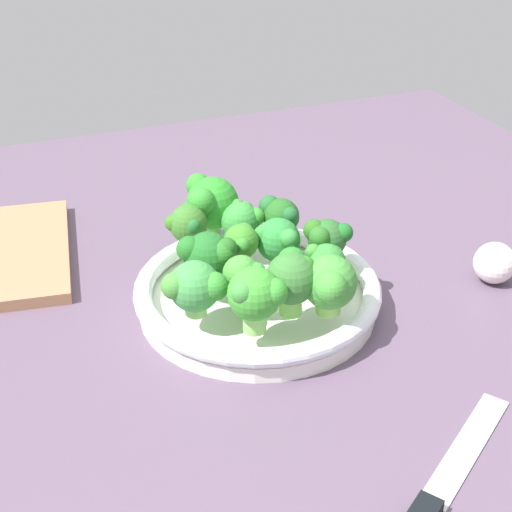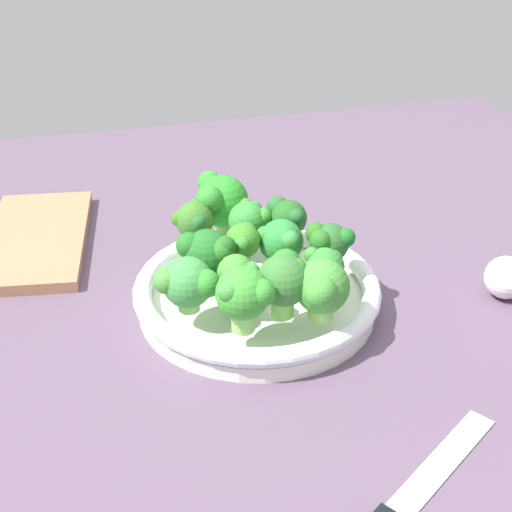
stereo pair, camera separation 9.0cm
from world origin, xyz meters
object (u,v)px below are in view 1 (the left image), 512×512
broccoli_floret_6 (327,263)px  broccoli_floret_9 (280,217)px  broccoli_floret_11 (194,287)px  broccoli_floret_13 (256,295)px  broccoli_floret_3 (210,202)px  broccoli_floret_8 (188,224)px  broccoli_floret_0 (244,277)px  broccoli_floret_7 (326,239)px  garlic_bulb (495,263)px  knife (431,503)px  bowl (256,292)px  cutting_board (19,252)px  broccoli_floret_12 (209,256)px  broccoli_floret_1 (278,240)px  broccoli_floret_2 (290,277)px  broccoli_floret_5 (242,242)px  broccoli_floret_4 (243,219)px  broccoli_floret_10 (329,283)px

broccoli_floret_6 → broccoli_floret_9: 11.37cm
broccoli_floret_11 → broccoli_floret_13: bearing=-136.5°
broccoli_floret_3 → broccoli_floret_8: bearing=130.2°
broccoli_floret_0 → broccoli_floret_7: 12.25cm
garlic_bulb → broccoli_floret_7: bearing=78.7°
knife → bowl: bearing=4.6°
cutting_board → garlic_bulb: 62.49cm
broccoli_floret_7 → broccoli_floret_12: (1.99, 14.03, -0.35)cm
broccoli_floret_6 → cutting_board: 42.81cm
broccoli_floret_8 → broccoli_floret_12: broccoli_floret_8 is taller
broccoli_floret_6 → broccoli_floret_12: bearing=66.1°
broccoli_floret_3 → broccoli_floret_6: size_ratio=1.49×
broccoli_floret_9 → cutting_board: size_ratio=0.24×
broccoli_floret_1 → broccoli_floret_7: bearing=-121.8°
broccoli_floret_2 → broccoli_floret_12: 10.96cm
broccoli_floret_5 → broccoli_floret_8: broccoli_floret_8 is taller
bowl → broccoli_floret_4: 9.91cm
broccoli_floret_13 → broccoli_floret_2: bearing=-67.4°
broccoli_floret_0 → broccoli_floret_12: bearing=22.9°
broccoli_floret_3 → cutting_board: bearing=65.4°
broccoli_floret_3 → broccoli_floret_11: (-16.39, 7.25, -1.45)cm
broccoli_floret_7 → cutting_board: bearing=55.0°
broccoli_floret_0 → knife: broccoli_floret_0 is taller
broccoli_floret_7 → broccoli_floret_3: bearing=38.5°
broccoli_floret_4 → broccoli_floret_10: broccoli_floret_10 is taller
bowl → broccoli_floret_5: 6.46cm
broccoli_floret_12 → broccoli_floret_9: bearing=-63.1°
bowl → garlic_bulb: 30.81cm
broccoli_floret_2 → broccoli_floret_12: (8.89, 6.38, -0.75)cm
broccoli_floret_1 → broccoli_floret_8: bearing=54.9°
broccoli_floret_4 → broccoli_floret_8: 7.09cm
broccoli_floret_12 → broccoli_floret_11: bearing=147.8°
garlic_bulb → broccoli_floret_13: bearing=97.5°
broccoli_floret_8 → cutting_board: (14.19, 19.79, -7.54)cm
broccoli_floret_5 → broccoli_floret_12: broccoli_floret_12 is taller
bowl → broccoli_floret_4: bearing=-9.9°
bowl → cutting_board: 34.07cm
broccoli_floret_1 → broccoli_floret_5: size_ratio=0.98×
broccoli_floret_4 → broccoli_floret_10: size_ratio=0.89×
broccoli_floret_8 → broccoli_floret_3: bearing=-49.8°
broccoli_floret_7 → broccoli_floret_9: 8.21cm
broccoli_floret_12 → knife: bearing=-166.8°
broccoli_floret_6 → broccoli_floret_1: bearing=26.8°
broccoli_floret_8 → cutting_board: size_ratio=0.25×
bowl → broccoli_floret_2: 10.39cm
knife → cutting_board: size_ratio=0.88×
broccoli_floret_5 → broccoli_floret_7: bearing=-108.9°
broccoli_floret_1 → broccoli_floret_12: size_ratio=0.92×
broccoli_floret_2 → broccoli_floret_5: broccoli_floret_2 is taller
broccoli_floret_0 → broccoli_floret_3: size_ratio=0.72×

